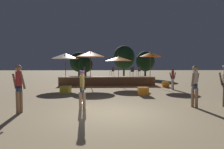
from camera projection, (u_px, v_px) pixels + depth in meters
ground_plane at (117, 113)px, 6.84m from camera, size 120.00×120.00×0.00m
wooden_deck at (107, 80)px, 17.36m from camera, size 8.92×2.70×0.81m
patio_umbrella_0 at (150, 55)px, 16.05m from camera, size 2.01×2.01×3.15m
patio_umbrella_1 at (118, 59)px, 16.26m from camera, size 2.53×2.53×2.76m
patio_umbrella_2 at (90, 54)px, 15.96m from camera, size 2.64×2.64×3.23m
patio_umbrella_3 at (65, 56)px, 15.83m from camera, size 2.47×2.47×3.04m
cube_seat_0 at (165, 84)px, 15.03m from camera, size 0.58×0.58×0.45m
cube_seat_1 at (66, 89)px, 11.82m from camera, size 0.68×0.68×0.48m
cube_seat_2 at (143, 91)px, 10.93m from camera, size 0.66×0.66×0.50m
person_1 at (19, 86)px, 6.78m from camera, size 0.58×0.31×1.88m
person_2 at (173, 78)px, 13.45m from camera, size 0.44×0.40×1.63m
person_3 at (195, 84)px, 7.71m from camera, size 0.53×0.37×1.86m
person_4 at (82, 88)px, 7.41m from camera, size 0.28×0.53×1.64m
bistro_chair_0 at (113, 70)px, 18.02m from camera, size 0.48×0.48×0.90m
bistro_chair_1 at (84, 71)px, 16.93m from camera, size 0.47×0.47×0.90m
bistro_chair_2 at (132, 71)px, 16.68m from camera, size 0.42×0.42×0.90m
bistro_chair_3 at (139, 70)px, 18.07m from camera, size 0.46×0.47×0.90m
frisbee_disc at (83, 103)px, 8.56m from camera, size 0.25×0.25×0.03m
background_tree_0 at (85, 65)px, 22.00m from camera, size 1.83×1.83×2.98m
background_tree_1 at (145, 61)px, 25.02m from camera, size 2.63×2.63×3.91m
background_tree_2 at (124, 57)px, 27.09m from camera, size 3.33×3.33×4.94m
background_tree_3 at (79, 62)px, 23.06m from camera, size 2.37×2.37×3.61m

